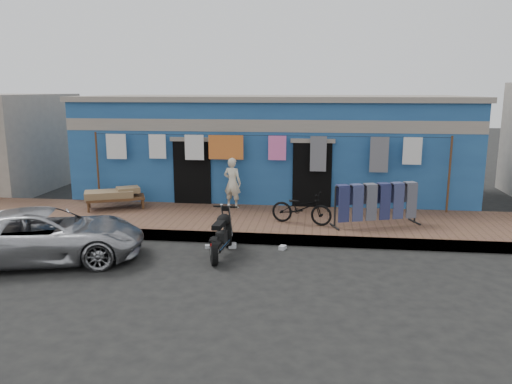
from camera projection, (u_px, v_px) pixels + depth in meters
The scene contains 14 objects.
ground at pixel (244, 266), 10.24m from camera, with size 80.00×80.00×0.00m, color black.
sidewalk at pixel (261, 222), 13.13m from camera, with size 28.00×3.00×0.25m, color brown.
curb at pixel (254, 238), 11.72m from camera, with size 28.00×0.10×0.25m, color gray.
building at pixel (274, 147), 16.69m from camera, with size 12.20×5.20×3.36m.
clothesline at pixel (259, 153), 14.03m from camera, with size 10.06×0.06×2.10m.
car at pixel (46, 235), 10.45m from camera, with size 1.86×4.09×1.15m, color #ACADB1.
seated_person at pixel (232, 183), 14.10m from camera, with size 0.52×0.35×1.44m, color beige.
bicycle at pixel (302, 204), 12.45m from camera, with size 0.54×1.53×0.99m, color black.
motorcycle at pixel (221, 233), 10.83m from camera, with size 0.63×1.58×1.01m, color black, non-canonical shape.
charpoy at pixel (116, 199), 14.10m from camera, with size 1.84×1.37×0.56m, color brown, non-canonical shape.
jeans_rack at pixel (376, 204), 12.31m from camera, with size 2.29×1.19×1.09m, color black, non-canonical shape.
litter_a at pixel (209, 247), 11.41m from camera, with size 0.16×0.12×0.07m, color silver.
litter_b at pixel (283, 248), 11.31m from camera, with size 0.17×0.13×0.09m, color silver.
litter_c at pixel (232, 246), 11.45m from camera, with size 0.22×0.18×0.09m, color silver.
Camera 1 is at (1.46, -9.61, 3.56)m, focal length 35.00 mm.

